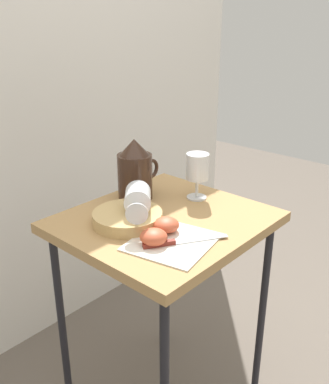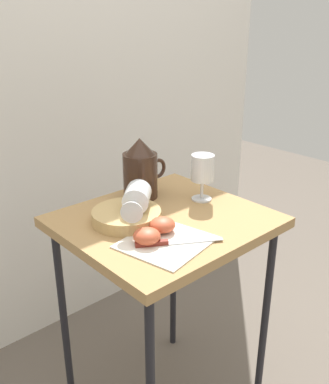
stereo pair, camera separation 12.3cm
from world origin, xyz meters
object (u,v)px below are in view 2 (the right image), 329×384
Objects in this scene: basket_tray at (127,216)px; wine_glass_upright at (203,170)px; apple_half_left at (147,236)px; apple_half_right at (162,225)px; table at (165,240)px; pitcher at (141,174)px; wine_glass_tipped_near at (137,197)px; knife at (166,243)px.

basket_tray is 1.33× the size of wine_glass_upright.
apple_half_right is at bearing 16.74° from apple_half_left.
table is 10.43× the size of apple_half_left.
pitcher reaches higher than wine_glass_tipped_near.
knife is (-0.16, -0.30, -0.07)m from pitcher.
wine_glass_upright reaches higher than table.
pitcher is at bearing 73.81° from table.
wine_glass_upright is 0.25m from wine_glass_tipped_near.
wine_glass_tipped_near reaches higher than apple_half_left.
wine_glass_upright is at bearing 6.33° from table.
wine_glass_tipped_near is 0.11m from apple_half_right.
basket_tray is 2.78× the size of apple_half_right.
apple_half_left reaches higher than table.
wine_glass_tipped_near reaches higher than knife.
pitcher is at bearing 63.50° from apple_half_right.
pitcher is 1.32× the size of wine_glass_upright.
table is 0.19m from apple_half_left.
apple_half_right is (0.03, -0.12, 0.01)m from basket_tray.
wine_glass_upright is 0.34m from apple_half_left.
basket_tray is (-0.10, 0.05, 0.09)m from table.
knife is at bearing -123.65° from apple_half_right.
wine_glass_upright is 2.10× the size of apple_half_left.
pitcher is 0.18m from wine_glass_tipped_near.
table is at bearing 44.37° from apple_half_right.
table is 0.23m from pitcher.
table is at bearing 32.23° from apple_half_left.
knife is at bearing -50.56° from apple_half_left.
knife is (-0.11, -0.13, 0.08)m from table.
apple_half_left reaches higher than knife.
wine_glass_upright is (0.28, -0.03, 0.08)m from basket_tray.
wine_glass_tipped_near is 0.18m from knife.
apple_half_left is at bearing -161.19° from wine_glass_upright.
knife is (-0.29, -0.15, -0.09)m from wine_glass_upright.
pitcher is at bearing 61.95° from knife.
pitcher is 2.76× the size of apple_half_right.
wine_glass_tipped_near reaches higher than table.
table is 3.75× the size of basket_tray.
pitcher is 0.96× the size of knife.
table is 0.17m from wine_glass_tipped_near.
basket_tray is 1.01× the size of pitcher.
wine_glass_tipped_near is (-0.25, 0.02, -0.03)m from wine_glass_upright.
apple_half_left is at bearing -147.77° from table.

